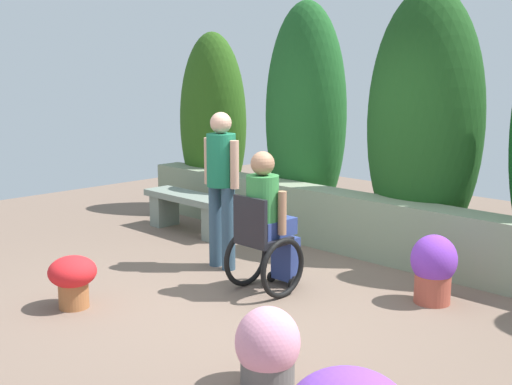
{
  "coord_description": "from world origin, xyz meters",
  "views": [
    {
      "loc": [
        3.96,
        -3.86,
        2.05
      ],
      "look_at": [
        -0.47,
        0.57,
        0.85
      ],
      "focal_mm": 44.97,
      "sensor_mm": 36.0,
      "label": 1
    }
  ],
  "objects_px": {
    "person_in_wheelchair": "(267,227)",
    "flower_pot_purple_near": "(73,277)",
    "flower_pot_terracotta_by_wall": "(268,349)",
    "stone_bench": "(189,208)",
    "flower_pot_red_accent": "(434,267)",
    "person_standing_companion": "(221,179)"
  },
  "relations": [
    {
      "from": "person_in_wheelchair",
      "to": "flower_pot_purple_near",
      "type": "relative_size",
      "value": 2.87
    },
    {
      "from": "person_in_wheelchair",
      "to": "flower_pot_terracotta_by_wall",
      "type": "xyz_separation_m",
      "value": [
        1.31,
        -1.34,
        -0.36
      ]
    },
    {
      "from": "person_in_wheelchair",
      "to": "flower_pot_terracotta_by_wall",
      "type": "height_order",
      "value": "person_in_wheelchair"
    },
    {
      "from": "stone_bench",
      "to": "flower_pot_red_accent",
      "type": "relative_size",
      "value": 2.28
    },
    {
      "from": "person_standing_companion",
      "to": "flower_pot_terracotta_by_wall",
      "type": "distance_m",
      "value": 2.72
    },
    {
      "from": "flower_pot_purple_near",
      "to": "flower_pot_terracotta_by_wall",
      "type": "distance_m",
      "value": 2.2
    },
    {
      "from": "stone_bench",
      "to": "person_standing_companion",
      "type": "xyz_separation_m",
      "value": [
        1.41,
        -0.71,
        0.62
      ]
    },
    {
      "from": "person_standing_companion",
      "to": "flower_pot_terracotta_by_wall",
      "type": "relative_size",
      "value": 2.99
    },
    {
      "from": "flower_pot_terracotta_by_wall",
      "to": "flower_pot_red_accent",
      "type": "distance_m",
      "value": 2.16
    },
    {
      "from": "person_standing_companion",
      "to": "flower_pot_terracotta_by_wall",
      "type": "xyz_separation_m",
      "value": [
        2.14,
        -1.53,
        -0.68
      ]
    },
    {
      "from": "flower_pot_terracotta_by_wall",
      "to": "stone_bench",
      "type": "bearing_deg",
      "value": 147.77
    },
    {
      "from": "person_standing_companion",
      "to": "flower_pot_terracotta_by_wall",
      "type": "height_order",
      "value": "person_standing_companion"
    },
    {
      "from": "person_in_wheelchair",
      "to": "flower_pot_red_accent",
      "type": "height_order",
      "value": "person_in_wheelchair"
    },
    {
      "from": "flower_pot_purple_near",
      "to": "flower_pot_terracotta_by_wall",
      "type": "height_order",
      "value": "flower_pot_terracotta_by_wall"
    },
    {
      "from": "person_in_wheelchair",
      "to": "flower_pot_purple_near",
      "type": "bearing_deg",
      "value": -125.73
    },
    {
      "from": "person_in_wheelchair",
      "to": "flower_pot_purple_near",
      "type": "xyz_separation_m",
      "value": [
        -0.89,
        -1.51,
        -0.35
      ]
    },
    {
      "from": "stone_bench",
      "to": "flower_pot_purple_near",
      "type": "bearing_deg",
      "value": -55.08
    },
    {
      "from": "flower_pot_terracotta_by_wall",
      "to": "person_in_wheelchair",
      "type": "bearing_deg",
      "value": 134.31
    },
    {
      "from": "flower_pot_purple_near",
      "to": "flower_pot_terracotta_by_wall",
      "type": "relative_size",
      "value": 0.85
    },
    {
      "from": "person_standing_companion",
      "to": "flower_pot_purple_near",
      "type": "xyz_separation_m",
      "value": [
        -0.06,
        -1.7,
        -0.67
      ]
    },
    {
      "from": "person_in_wheelchair",
      "to": "flower_pot_red_accent",
      "type": "relative_size",
      "value": 2.13
    },
    {
      "from": "person_in_wheelchair",
      "to": "flower_pot_purple_near",
      "type": "distance_m",
      "value": 1.79
    }
  ]
}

